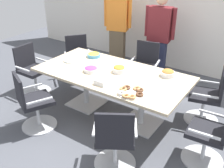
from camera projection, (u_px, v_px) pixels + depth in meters
name	position (u px, v px, depth m)	size (l,w,h in m)	color
ground_plane	(112.00, 113.00, 4.47)	(10.00, 10.00, 0.01)	#4C4F56
back_wall	(176.00, 5.00, 5.59)	(8.00, 0.10, 2.80)	white
conference_table	(112.00, 80.00, 4.18)	(2.40, 1.20, 0.75)	#CCB793
office_chair_0	(211.00, 136.00, 3.28)	(0.57, 0.57, 0.91)	silver
office_chair_1	(208.00, 99.00, 4.09)	(0.65, 0.65, 0.91)	silver
office_chair_2	(145.00, 69.00, 5.09)	(0.64, 0.64, 0.91)	silver
office_chair_3	(78.00, 61.00, 5.46)	(0.76, 0.76, 0.91)	silver
office_chair_4	(32.00, 72.00, 4.96)	(0.54, 0.54, 0.91)	silver
office_chair_5	(33.00, 105.00, 3.94)	(0.72, 0.72, 0.91)	silver
office_chair_6	(115.00, 141.00, 3.19)	(0.74, 0.74, 0.91)	silver
person_standing_0	(118.00, 26.00, 5.71)	(0.61, 0.33, 1.86)	brown
person_standing_1	(159.00, 37.00, 5.21)	(0.62, 0.27, 1.76)	#232842
snack_bowl_chips_orange	(119.00, 69.00, 4.12)	(0.20, 0.20, 0.11)	white
snack_bowl_pretzels	(168.00, 73.00, 3.99)	(0.21, 0.21, 0.11)	white
snack_bowl_candy_mix	(91.00, 69.00, 4.15)	(0.22, 0.22, 0.08)	white
snack_bowl_chips_yellow	(94.00, 55.00, 4.71)	(0.24, 0.24, 0.08)	#4C9EC6
donut_platter	(131.00, 92.00, 3.53)	(0.37, 0.37, 0.04)	white
plate_stack	(70.00, 60.00, 4.53)	(0.22, 0.22, 0.03)	white
napkin_pile	(102.00, 82.00, 3.77)	(0.18, 0.18, 0.07)	white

